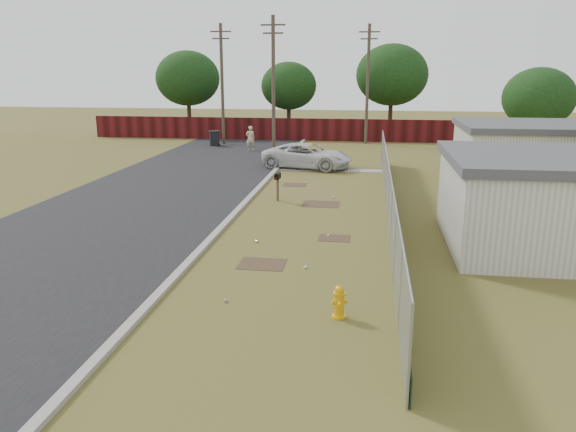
% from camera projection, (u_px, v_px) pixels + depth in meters
% --- Properties ---
extents(ground, '(120.00, 120.00, 0.00)m').
position_uv_depth(ground, '(307.00, 222.00, 21.68)').
color(ground, brown).
rests_on(ground, ground).
extents(street, '(15.10, 60.00, 0.12)m').
position_uv_depth(street, '(199.00, 178.00, 30.31)').
color(street, black).
rests_on(street, ground).
extents(chainlink_fence, '(0.10, 27.06, 2.02)m').
position_uv_depth(chainlink_fence, '(389.00, 199.00, 22.02)').
color(chainlink_fence, '#92959A').
rests_on(chainlink_fence, ground).
extents(privacy_fence, '(30.00, 0.12, 1.80)m').
position_uv_depth(privacy_fence, '(268.00, 129.00, 46.20)').
color(privacy_fence, '#4E1013').
rests_on(privacy_fence, ground).
extents(utility_poles, '(12.60, 8.24, 9.00)m').
position_uv_depth(utility_poles, '(289.00, 83.00, 40.76)').
color(utility_poles, brown).
rests_on(utility_poles, ground).
extents(houses, '(9.30, 17.24, 3.10)m').
position_uv_depth(houses, '(551.00, 174.00, 22.93)').
color(houses, silver).
rests_on(houses, ground).
extents(horizon_trees, '(33.32, 31.94, 7.78)m').
position_uv_depth(horizon_trees, '(352.00, 83.00, 42.92)').
color(horizon_trees, '#382919').
rests_on(horizon_trees, ground).
extents(fire_hydrant, '(0.44, 0.44, 0.85)m').
position_uv_depth(fire_hydrant, '(339.00, 302.00, 13.26)').
color(fire_hydrant, '#E1A20B').
rests_on(fire_hydrant, ground).
extents(mailbox, '(0.23, 0.56, 1.28)m').
position_uv_depth(mailbox, '(278.00, 179.00, 24.87)').
color(mailbox, brown).
rests_on(mailbox, ground).
extents(pickup_truck, '(5.65, 3.49, 1.46)m').
position_uv_depth(pickup_truck, '(307.00, 156.00, 33.21)').
color(pickup_truck, silver).
rests_on(pickup_truck, ground).
extents(pedestrian, '(0.76, 0.63, 1.77)m').
position_uv_depth(pedestrian, '(250.00, 138.00, 40.14)').
color(pedestrian, beige).
rests_on(pedestrian, ground).
extents(trash_bin, '(1.00, 0.97, 1.14)m').
position_uv_depth(trash_bin, '(214.00, 138.00, 42.76)').
color(trash_bin, black).
rests_on(trash_bin, ground).
extents(scattered_litter, '(2.46, 12.37, 0.07)m').
position_uv_depth(scattered_litter, '(296.00, 241.00, 19.10)').
color(scattered_litter, silver).
rests_on(scattered_litter, ground).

